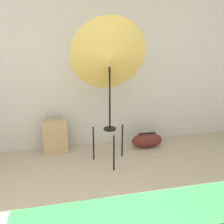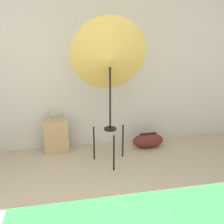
{
  "view_description": "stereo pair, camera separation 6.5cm",
  "coord_description": "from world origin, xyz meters",
  "views": [
    {
      "loc": [
        -0.29,
        -1.46,
        1.63
      ],
      "look_at": [
        0.35,
        1.36,
        0.74
      ],
      "focal_mm": 42.0,
      "sensor_mm": 36.0,
      "label": 1
    },
    {
      "loc": [
        -0.23,
        -1.48,
        1.63
      ],
      "look_at": [
        0.35,
        1.36,
        0.74
      ],
      "focal_mm": 42.0,
      "sensor_mm": 36.0,
      "label": 2
    }
  ],
  "objects": [
    {
      "name": "wall_back",
      "position": [
        0.0,
        2.19,
        1.3
      ],
      "size": [
        8.0,
        0.05,
        2.6
      ],
      "color": "beige",
      "rests_on": "ground_plane"
    },
    {
      "name": "duffel_bag",
      "position": [
        0.99,
        1.88,
        0.11
      ],
      "size": [
        0.46,
        0.21,
        0.22
      ],
      "color": "#5B231E",
      "rests_on": "ground_plane"
    },
    {
      "name": "photo_umbrella",
      "position": [
        0.37,
        1.55,
        1.34
      ],
      "size": [
        0.92,
        0.46,
        1.81
      ],
      "color": "black",
      "rests_on": "ground_plane"
    },
    {
      "name": "tote_bag",
      "position": [
        -0.31,
        1.99,
        0.24
      ],
      "size": [
        0.33,
        0.14,
        0.64
      ],
      "color": "tan",
      "rests_on": "ground_plane"
    }
  ]
}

